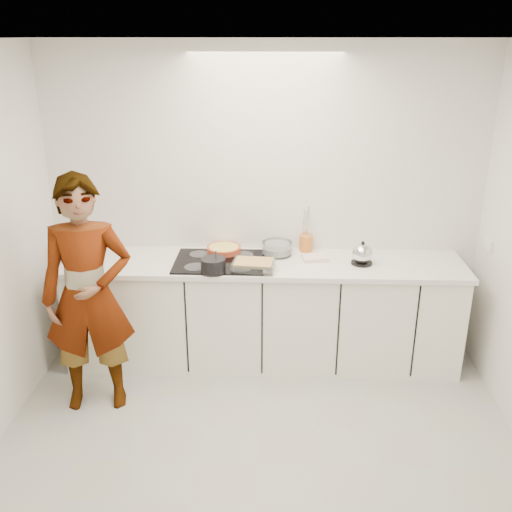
{
  "coord_description": "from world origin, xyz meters",
  "views": [
    {
      "loc": [
        0.09,
        -2.98,
        2.63
      ],
      "look_at": [
        -0.05,
        1.05,
        1.05
      ],
      "focal_mm": 40.0,
      "sensor_mm": 36.0,
      "label": 1
    }
  ],
  "objects_px": {
    "hob": "(220,261)",
    "cook": "(88,296)",
    "tart_dish": "(224,249)",
    "utensil_crock": "(306,243)",
    "baking_dish": "(254,264)",
    "kettle": "(362,254)",
    "mixing_bowl": "(277,249)",
    "saucepan": "(213,265)"
  },
  "relations": [
    {
      "from": "baking_dish",
      "to": "cook",
      "type": "relative_size",
      "value": 0.19
    },
    {
      "from": "baking_dish",
      "to": "cook",
      "type": "bearing_deg",
      "value": -158.46
    },
    {
      "from": "saucepan",
      "to": "cook",
      "type": "bearing_deg",
      "value": -155.3
    },
    {
      "from": "saucepan",
      "to": "baking_dish",
      "type": "distance_m",
      "value": 0.31
    },
    {
      "from": "kettle",
      "to": "mixing_bowl",
      "type": "bearing_deg",
      "value": 165.0
    },
    {
      "from": "tart_dish",
      "to": "saucepan",
      "type": "distance_m",
      "value": 0.42
    },
    {
      "from": "utensil_crock",
      "to": "cook",
      "type": "xyz_separation_m",
      "value": [
        -1.59,
        -0.9,
        -0.1
      ]
    },
    {
      "from": "hob",
      "to": "tart_dish",
      "type": "xyz_separation_m",
      "value": [
        0.02,
        0.2,
        0.03
      ]
    },
    {
      "from": "saucepan",
      "to": "baking_dish",
      "type": "height_order",
      "value": "saucepan"
    },
    {
      "from": "tart_dish",
      "to": "utensil_crock",
      "type": "xyz_separation_m",
      "value": [
        0.69,
        0.09,
        0.03
      ]
    },
    {
      "from": "hob",
      "to": "baking_dish",
      "type": "height_order",
      "value": "baking_dish"
    },
    {
      "from": "hob",
      "to": "cook",
      "type": "xyz_separation_m",
      "value": [
        -0.88,
        -0.62,
        -0.03
      ]
    },
    {
      "from": "utensil_crock",
      "to": "mixing_bowl",
      "type": "bearing_deg",
      "value": -158.4
    },
    {
      "from": "hob",
      "to": "baking_dish",
      "type": "bearing_deg",
      "value": -29.27
    },
    {
      "from": "hob",
      "to": "mixing_bowl",
      "type": "bearing_deg",
      "value": 22.15
    },
    {
      "from": "tart_dish",
      "to": "mixing_bowl",
      "type": "height_order",
      "value": "mixing_bowl"
    },
    {
      "from": "saucepan",
      "to": "kettle",
      "type": "height_order",
      "value": "saucepan"
    },
    {
      "from": "tart_dish",
      "to": "utensil_crock",
      "type": "height_order",
      "value": "utensil_crock"
    },
    {
      "from": "saucepan",
      "to": "mixing_bowl",
      "type": "distance_m",
      "value": 0.64
    },
    {
      "from": "kettle",
      "to": "baking_dish",
      "type": "bearing_deg",
      "value": -169.27
    },
    {
      "from": "saucepan",
      "to": "utensil_crock",
      "type": "bearing_deg",
      "value": 34.66
    },
    {
      "from": "kettle",
      "to": "utensil_crock",
      "type": "bearing_deg",
      "value": 147.25
    },
    {
      "from": "saucepan",
      "to": "cook",
      "type": "height_order",
      "value": "cook"
    },
    {
      "from": "hob",
      "to": "kettle",
      "type": "bearing_deg",
      "value": 0.3
    },
    {
      "from": "hob",
      "to": "saucepan",
      "type": "relative_size",
      "value": 3.45
    },
    {
      "from": "baking_dish",
      "to": "kettle",
      "type": "relative_size",
      "value": 1.54
    },
    {
      "from": "mixing_bowl",
      "to": "kettle",
      "type": "relative_size",
      "value": 1.42
    },
    {
      "from": "mixing_bowl",
      "to": "utensil_crock",
      "type": "bearing_deg",
      "value": 21.6
    },
    {
      "from": "tart_dish",
      "to": "mixing_bowl",
      "type": "xyz_separation_m",
      "value": [
        0.44,
        -0.01,
        0.01
      ]
    },
    {
      "from": "saucepan",
      "to": "cook",
      "type": "xyz_separation_m",
      "value": [
        -0.85,
        -0.39,
        -0.09
      ]
    },
    {
      "from": "tart_dish",
      "to": "utensil_crock",
      "type": "bearing_deg",
      "value": 7.05
    },
    {
      "from": "baking_dish",
      "to": "saucepan",
      "type": "bearing_deg",
      "value": -167.95
    },
    {
      "from": "hob",
      "to": "utensil_crock",
      "type": "bearing_deg",
      "value": 21.96
    },
    {
      "from": "kettle",
      "to": "hob",
      "type": "bearing_deg",
      "value": -179.7
    },
    {
      "from": "baking_dish",
      "to": "cook",
      "type": "height_order",
      "value": "cook"
    },
    {
      "from": "saucepan",
      "to": "mixing_bowl",
      "type": "relative_size",
      "value": 0.66
    },
    {
      "from": "kettle",
      "to": "utensil_crock",
      "type": "relative_size",
      "value": 1.6
    },
    {
      "from": "mixing_bowl",
      "to": "utensil_crock",
      "type": "height_order",
      "value": "utensil_crock"
    },
    {
      "from": "hob",
      "to": "saucepan",
      "type": "bearing_deg",
      "value": -97.08
    },
    {
      "from": "kettle",
      "to": "cook",
      "type": "xyz_separation_m",
      "value": [
        -2.02,
        -0.62,
        -0.11
      ]
    },
    {
      "from": "hob",
      "to": "kettle",
      "type": "relative_size",
      "value": 3.23
    },
    {
      "from": "hob",
      "to": "cook",
      "type": "bearing_deg",
      "value": -145.11
    }
  ]
}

